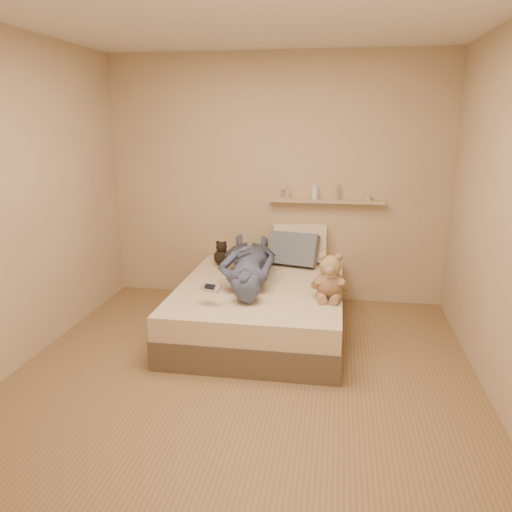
% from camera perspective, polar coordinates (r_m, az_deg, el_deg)
% --- Properties ---
extents(room, '(3.80, 3.80, 3.80)m').
position_cam_1_polar(room, '(3.52, -1.74, 5.11)').
color(room, olive).
rests_on(room, ground).
extents(bed, '(1.50, 1.90, 0.45)m').
position_cam_1_polar(bed, '(4.69, 0.56, -5.90)').
color(bed, brown).
rests_on(bed, floor).
extents(game_console, '(0.18, 0.11, 0.06)m').
position_cam_1_polar(game_console, '(4.09, -5.26, -3.64)').
color(game_console, '#B7BBBE').
rests_on(game_console, bed).
extents(teddy_bear, '(0.34, 0.32, 0.41)m').
position_cam_1_polar(teddy_bear, '(4.25, 8.43, -2.72)').
color(teddy_bear, '#957051').
rests_on(teddy_bear, bed).
extents(dark_plush, '(0.17, 0.17, 0.26)m').
position_cam_1_polar(dark_plush, '(5.21, -3.93, 0.16)').
color(dark_plush, black).
rests_on(dark_plush, bed).
extents(pillow_cream, '(0.57, 0.31, 0.43)m').
position_cam_1_polar(pillow_cream, '(5.32, 5.04, 1.42)').
color(pillow_cream, beige).
rests_on(pillow_cream, bed).
extents(pillow_grey, '(0.55, 0.37, 0.37)m').
position_cam_1_polar(pillow_grey, '(5.20, 4.32, 0.76)').
color(pillow_grey, slate).
rests_on(pillow_grey, bed).
extents(person, '(0.73, 1.52, 0.35)m').
position_cam_1_polar(person, '(4.70, -0.92, -0.71)').
color(person, '#43506A').
rests_on(person, bed).
extents(wall_shelf, '(1.20, 0.12, 0.03)m').
position_cam_1_polar(wall_shelf, '(5.30, 8.04, 6.23)').
color(wall_shelf, tan).
rests_on(wall_shelf, wall_back).
extents(shelf_bottles, '(0.94, 0.10, 0.19)m').
position_cam_1_polar(shelf_bottles, '(5.29, 6.33, 7.32)').
color(shelf_bottles, white).
rests_on(shelf_bottles, wall_shelf).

